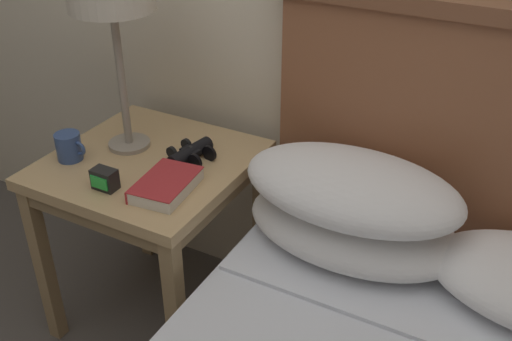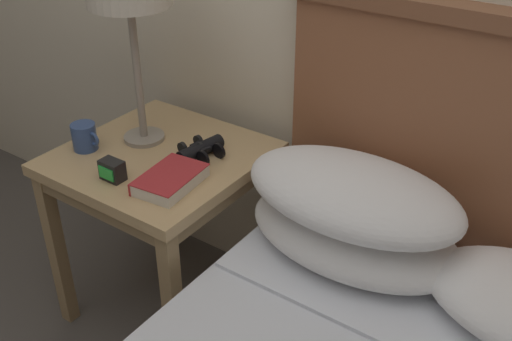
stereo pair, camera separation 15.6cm
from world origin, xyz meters
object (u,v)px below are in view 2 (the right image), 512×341
nightstand (162,176)px  coffee_mug (85,137)px  book_on_nightstand (170,179)px  alarm_clock (112,170)px  binoculars_pair (201,149)px

nightstand → coffee_mug: coffee_mug is taller
book_on_nightstand → alarm_clock: bearing=-155.6°
alarm_clock → nightstand: bearing=89.0°
binoculars_pair → alarm_clock: alarm_clock is taller
nightstand → binoculars_pair: (0.12, 0.06, 0.11)m
alarm_clock → coffee_mug: bearing=158.8°
binoculars_pair → nightstand: bearing=-152.1°
nightstand → binoculars_pair: bearing=27.9°
book_on_nightstand → coffee_mug: bearing=178.6°
coffee_mug → alarm_clock: size_ratio=1.47×
nightstand → book_on_nightstand: book_on_nightstand is taller
nightstand → coffee_mug: bearing=-151.9°
nightstand → book_on_nightstand: bearing=-38.0°
book_on_nightstand → coffee_mug: coffee_mug is taller
book_on_nightstand → binoculars_pair: 0.18m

